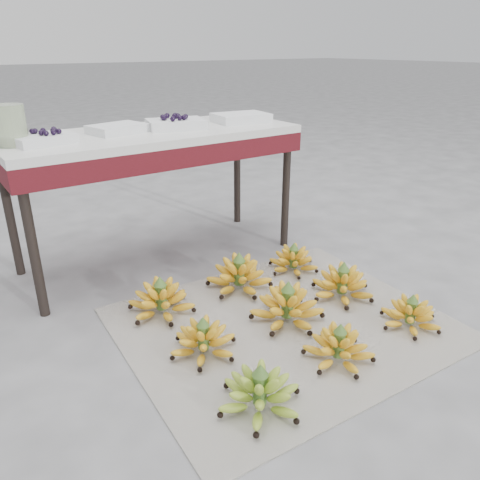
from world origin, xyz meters
TOP-DOWN VIEW (x-y plane):
  - ground at (0.00, 0.00)m, footprint 60.00×60.00m
  - newspaper_mat at (-0.02, 0.04)m, footprint 1.31×1.12m
  - bunch_front_left at (-0.39, -0.28)m, footprint 0.32×0.32m
  - bunch_front_center at (-0.02, -0.25)m, footprint 0.26×0.26m
  - bunch_front_right at (0.38, -0.26)m, footprint 0.30×0.30m
  - bunch_mid_left at (-0.39, 0.06)m, footprint 0.31×0.31m
  - bunch_mid_center at (0.00, 0.06)m, footprint 0.31×0.31m
  - bunch_mid_right at (0.34, 0.07)m, footprint 0.36×0.36m
  - bunch_back_left at (-0.39, 0.41)m, footprint 0.29×0.29m
  - bunch_back_center at (0.00, 0.40)m, footprint 0.32×0.32m
  - bunch_back_right at (0.33, 0.40)m, footprint 0.32×0.32m
  - vendor_table at (-0.14, 0.92)m, footprint 1.41×0.56m
  - tray_far_left at (-0.65, 0.88)m, footprint 0.26×0.21m
  - tray_left at (-0.31, 0.95)m, footprint 0.28×0.22m
  - tray_right at (-0.02, 0.91)m, footprint 0.31×0.26m
  - tray_far_right at (0.36, 0.90)m, footprint 0.30×0.23m
  - glass_jar at (-0.77, 0.91)m, footprint 0.17×0.17m

SIDE VIEW (x-z plane):
  - ground at x=0.00m, z-range 0.00..0.00m
  - newspaper_mat at x=-0.02m, z-range 0.00..0.01m
  - bunch_front_right at x=0.38m, z-range -0.02..0.13m
  - bunch_back_right at x=0.33m, z-range -0.02..0.13m
  - bunch_mid_left at x=-0.39m, z-range -0.02..0.13m
  - bunch_front_center at x=-0.02m, z-range -0.02..0.13m
  - bunch_front_left at x=-0.39m, z-range -0.02..0.14m
  - bunch_back_left at x=-0.39m, z-range -0.02..0.15m
  - bunch_mid_right at x=0.34m, z-range -0.02..0.15m
  - bunch_mid_center at x=0.00m, z-range -0.02..0.16m
  - bunch_back_center at x=0.00m, z-range -0.02..0.16m
  - vendor_table at x=-0.14m, z-range 0.26..0.93m
  - tray_left at x=-0.31m, z-range 0.67..0.71m
  - tray_far_left at x=-0.65m, z-range 0.67..0.73m
  - tray_far_right at x=0.36m, z-range 0.67..0.72m
  - tray_right at x=-0.02m, z-range 0.66..0.73m
  - glass_jar at x=-0.77m, z-range 0.67..0.84m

